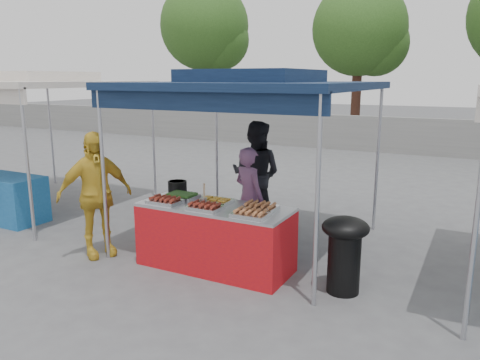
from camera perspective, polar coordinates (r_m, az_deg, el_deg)
The scene contains 22 objects.
ground_plane at distance 6.39m, azimuth -2.55°, elevation -10.27°, with size 80.00×80.00×0.00m, color #555557.
back_wall at distance 16.46m, azimuth 17.20°, elevation 5.30°, with size 40.00×0.25×1.20m, color slate.
main_canopy at distance 6.75m, azimuth 1.49°, elevation 11.61°, with size 3.20×3.20×2.57m.
neighbor_stall_left at distance 9.43m, azimuth -25.19°, elevation 5.96°, with size 3.20×3.20×2.57m.
tree_0 at distance 21.42m, azimuth -3.93°, elevation 17.83°, with size 3.85×3.85×6.61m.
tree_1 at distance 18.78m, azimuth 14.83°, elevation 16.98°, with size 3.55×3.50×6.01m.
vendor_table at distance 6.16m, azimuth -3.06°, elevation -6.93°, with size 2.00×0.80×0.85m.
food_tray_fl at distance 6.18m, azimuth -9.15°, elevation -2.54°, with size 0.42×0.30×0.07m.
food_tray_fm at distance 5.83m, azimuth -4.30°, elevation -3.31°, with size 0.42×0.30×0.07m.
food_tray_fr at distance 5.53m, azimuth 1.29°, elevation -4.17°, with size 0.42×0.30×0.07m.
food_tray_bl at distance 6.41m, azimuth -7.09°, elevation -1.93°, with size 0.42×0.30×0.07m.
food_tray_bm at distance 6.13m, azimuth -3.00°, elevation -2.52°, with size 0.42×0.30×0.07m.
food_tray_br at distance 5.83m, azimuth 2.47°, elevation -3.30°, with size 0.42×0.30×0.07m.
cooking_pot at distance 6.78m, azimuth -7.64°, elevation -0.78°, with size 0.27×0.27×0.16m, color black.
skewer_cup at distance 6.00m, azimuth -4.43°, elevation -2.68°, with size 0.09×0.09×0.11m, color #B2B2B9.
wok_burner at distance 5.56m, azimuth 12.63°, elevation -8.09°, with size 0.54×0.54×0.92m.
crate_left at distance 7.05m, azimuth -3.97°, elevation -6.76°, with size 0.51×0.36×0.31m, color #133B9A.
crate_right at distance 6.48m, azimuth 2.46°, elevation -8.46°, with size 0.51×0.36×0.31m, color #133B9A.
crate_stacked at distance 6.38m, azimuth 2.49°, elevation -5.89°, with size 0.51×0.36×0.30m, color #133B9A.
vendor_woman at distance 6.87m, azimuth 1.10°, elevation -2.10°, with size 0.54×0.36×1.49m, color #82537B.
helper_man at distance 7.74m, azimuth 1.94°, elevation 0.65°, with size 0.86×0.67×1.78m, color black.
customer_person at distance 6.75m, azimuth -17.26°, elevation -1.73°, with size 1.03×0.43×1.76m, color gold.
Camera 1 is at (3.00, -5.08, 2.45)m, focal length 35.00 mm.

